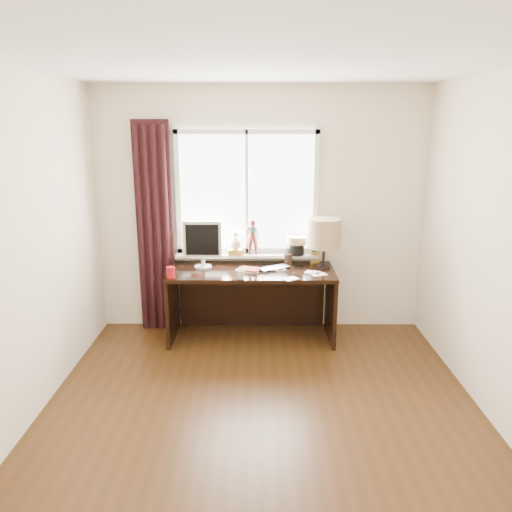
{
  "coord_description": "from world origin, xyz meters",
  "views": [
    {
      "loc": [
        -0.03,
        -3.28,
        2.2
      ],
      "look_at": [
        -0.05,
        1.25,
        1.0
      ],
      "focal_mm": 35.0,
      "sensor_mm": 36.0,
      "label": 1
    }
  ],
  "objects_px": {
    "monitor": "(202,242)",
    "table_lamp": "(324,234)",
    "mug": "(241,274)",
    "red_cup": "(171,272)",
    "desk": "(252,289)",
    "laptop": "(274,268)"
  },
  "relations": [
    {
      "from": "monitor",
      "to": "table_lamp",
      "type": "bearing_deg",
      "value": -0.3
    },
    {
      "from": "red_cup",
      "to": "monitor",
      "type": "distance_m",
      "value": 0.5
    },
    {
      "from": "red_cup",
      "to": "desk",
      "type": "bearing_deg",
      "value": 24.69
    },
    {
      "from": "mug",
      "to": "desk",
      "type": "distance_m",
      "value": 0.5
    },
    {
      "from": "red_cup",
      "to": "table_lamp",
      "type": "relative_size",
      "value": 0.21
    },
    {
      "from": "table_lamp",
      "to": "laptop",
      "type": "bearing_deg",
      "value": -173.1
    },
    {
      "from": "monitor",
      "to": "table_lamp",
      "type": "height_order",
      "value": "table_lamp"
    },
    {
      "from": "mug",
      "to": "red_cup",
      "type": "distance_m",
      "value": 0.68
    },
    {
      "from": "monitor",
      "to": "table_lamp",
      "type": "relative_size",
      "value": 0.94
    },
    {
      "from": "red_cup",
      "to": "desk",
      "type": "height_order",
      "value": "red_cup"
    },
    {
      "from": "mug",
      "to": "desk",
      "type": "xyz_separation_m",
      "value": [
        0.1,
        0.4,
        -0.29
      ]
    },
    {
      "from": "laptop",
      "to": "desk",
      "type": "relative_size",
      "value": 0.19
    },
    {
      "from": "mug",
      "to": "table_lamp",
      "type": "bearing_deg",
      "value": 24.54
    },
    {
      "from": "desk",
      "to": "mug",
      "type": "bearing_deg",
      "value": -104.17
    },
    {
      "from": "red_cup",
      "to": "table_lamp",
      "type": "height_order",
      "value": "table_lamp"
    },
    {
      "from": "desk",
      "to": "table_lamp",
      "type": "bearing_deg",
      "value": -0.72
    },
    {
      "from": "red_cup",
      "to": "laptop",
      "type": "bearing_deg",
      "value": 15.79
    },
    {
      "from": "mug",
      "to": "monitor",
      "type": "height_order",
      "value": "monitor"
    },
    {
      "from": "laptop",
      "to": "monitor",
      "type": "relative_size",
      "value": 0.67
    },
    {
      "from": "desk",
      "to": "laptop",
      "type": "bearing_deg",
      "value": -16.7
    },
    {
      "from": "table_lamp",
      "to": "mug",
      "type": "bearing_deg",
      "value": -155.46
    },
    {
      "from": "red_cup",
      "to": "desk",
      "type": "relative_size",
      "value": 0.06
    }
  ]
}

